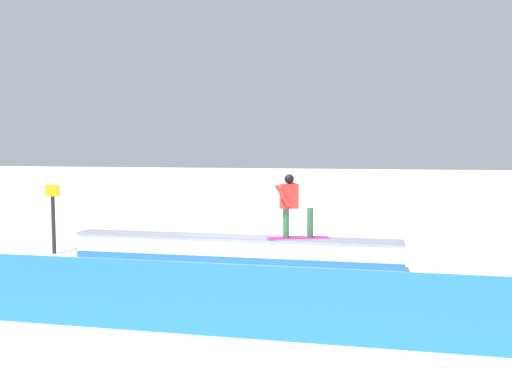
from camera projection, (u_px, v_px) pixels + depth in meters
The scene contains 5 objects.
ground_plane at pixel (234, 265), 12.33m from camera, with size 120.00×120.00×0.00m, color white.
grind_box at pixel (233, 252), 12.31m from camera, with size 7.81×0.74×0.70m.
snowboarder at pixel (292, 203), 11.89m from camera, with size 1.42×0.77×1.47m.
safety_fence at pixel (154, 296), 7.80m from camera, with size 11.12×0.06×1.07m, color #2B81E5.
trail_marker at pixel (53, 217), 13.58m from camera, with size 0.40×0.10×1.80m.
Camera 1 is at (-3.15, 11.75, 2.74)m, focal length 36.63 mm.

